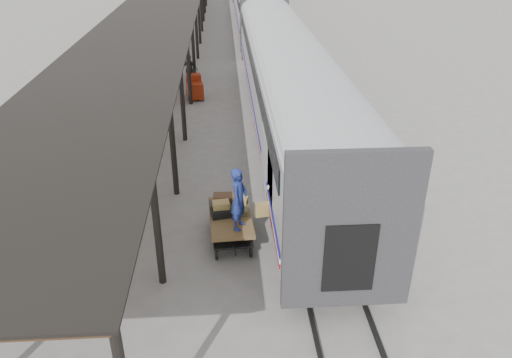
{
  "coord_description": "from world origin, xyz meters",
  "views": [
    {
      "loc": [
        0.5,
        -13.0,
        8.81
      ],
      "look_at": [
        1.39,
        0.68,
        1.7
      ],
      "focal_mm": 35.0,
      "sensor_mm": 36.0,
      "label": 1
    }
  ],
  "objects": [
    {
      "name": "ground",
      "position": [
        0.0,
        0.0,
        0.0
      ],
      "size": [
        160.0,
        160.0,
        0.0
      ],
      "primitive_type": "plane",
      "color": "slate",
      "rests_on": "ground"
    },
    {
      "name": "rails",
      "position": [
        3.2,
        34.0,
        0.06
      ],
      "size": [
        1.54,
        150.0,
        0.12
      ],
      "color": "black",
      "rests_on": "ground"
    },
    {
      "name": "baggage_cart",
      "position": [
        0.56,
        -0.06,
        0.65
      ],
      "size": [
        1.39,
        2.47,
        0.86
      ],
      "rotation": [
        0.0,
        0.0,
        0.06
      ],
      "color": "brown",
      "rests_on": "ground"
    },
    {
      "name": "suitcase_stack",
      "position": [
        0.43,
        0.26,
        1.04
      ],
      "size": [
        1.25,
        1.24,
        0.44
      ],
      "rotation": [
        0.0,
        0.0,
        0.06
      ],
      "color": "#343437",
      "rests_on": "baggage_cart"
    },
    {
      "name": "luggage_tug",
      "position": [
        -1.16,
        14.04,
        0.57
      ],
      "size": [
        1.06,
        1.53,
        1.25
      ],
      "rotation": [
        0.0,
        0.0,
        0.15
      ],
      "color": "maroon",
      "rests_on": "ground"
    },
    {
      "name": "porter",
      "position": [
        0.81,
        -0.71,
        1.81
      ],
      "size": [
        0.66,
        0.8,
        1.89
      ],
      "primitive_type": "imported",
      "rotation": [
        0.0,
        0.0,
        1.22
      ],
      "color": "navy",
      "rests_on": "baggage_cart"
    },
    {
      "name": "pedestrian",
      "position": [
        -1.56,
        16.73,
        0.88
      ],
      "size": [
        1.11,
        0.7,
        1.75
      ],
      "primitive_type": "imported",
      "rotation": [
        0.0,
        0.0,
        2.86
      ],
      "color": "black",
      "rests_on": "ground"
    }
  ]
}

